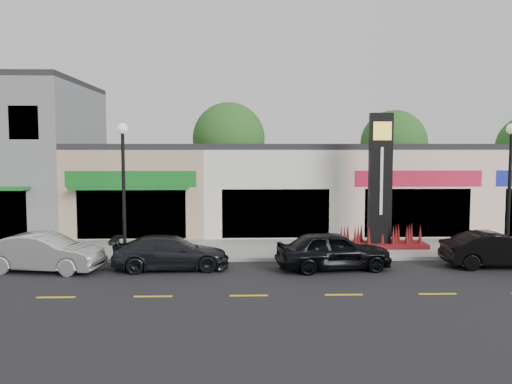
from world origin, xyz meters
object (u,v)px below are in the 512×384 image
car_white_van (44,253)px  car_black_sedan (333,250)px  lamp_east_near (510,175)px  lamp_west_near (123,176)px  pylon_sign (380,200)px  car_black_conv (497,250)px  car_dark_sedan (171,253)px

car_white_van → car_black_sedan: 10.87m
lamp_east_near → car_white_van: lamp_east_near is taller
lamp_west_near → car_black_sedan: 8.94m
lamp_west_near → lamp_east_near: (16.00, 0.00, 0.00)m
pylon_sign → car_black_conv: bearing=-43.4°
car_white_van → car_black_conv: (17.30, 0.13, -0.03)m
lamp_west_near → car_white_van: size_ratio=1.26×
car_dark_sedan → car_black_conv: (12.61, -0.09, 0.04)m
car_white_van → car_black_sedan: car_black_sedan is taller
car_black_sedan → car_black_conv: (6.42, 0.17, -0.06)m
pylon_sign → car_dark_sedan: 9.68m
lamp_east_near → pylon_sign: size_ratio=0.91×
car_black_sedan → lamp_west_near: bearing=69.1°
lamp_west_near → car_black_conv: size_ratio=1.32×
car_white_van → lamp_west_near: bearing=-43.5°
lamp_east_near → car_dark_sedan: 14.29m
car_white_van → car_black_conv: 17.30m
car_black_conv → lamp_east_near: bearing=-34.6°
car_black_sedan → car_black_conv: car_black_sedan is taller
lamp_east_near → car_dark_sedan: size_ratio=1.24×
lamp_west_near → car_black_sedan: lamp_west_near is taller
lamp_west_near → car_black_conv: bearing=-7.0°
pylon_sign → car_white_van: 14.16m
pylon_sign → car_black_conv: pylon_sign is taller
car_white_van → car_black_sedan: size_ratio=1.00×
lamp_west_near → pylon_sign: (11.00, 1.70, -1.20)m
car_white_van → car_black_sedan: (10.87, -0.04, 0.02)m
lamp_west_near → car_dark_sedan: bearing=-39.3°
lamp_east_near → car_black_conv: (-1.30, -1.81, -2.79)m
car_black_sedan → pylon_sign: bearing=-44.0°
car_black_sedan → car_black_conv: bearing=-95.9°
lamp_east_near → car_black_sedan: bearing=-165.6°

